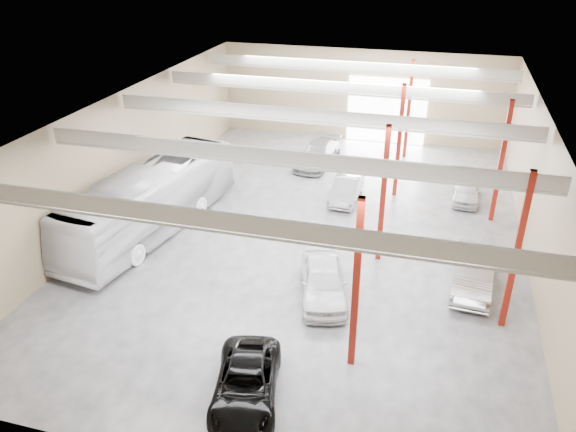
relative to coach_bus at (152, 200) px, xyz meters
The scene contains 8 objects.
depot_shell 9.58m from the coach_bus, 17.31° to the left, with size 22.12×32.12×7.06m.
coach_bus is the anchor object (origin of this frame).
black_sedan 13.99m from the coach_bus, 49.57° to the right, with size 2.20×4.78×1.33m, color black.
car_row_a 11.03m from the coach_bus, 20.20° to the right, with size 1.99×4.95×1.69m, color white.
car_row_b 11.68m from the coach_bus, 35.23° to the left, with size 1.49×4.27×1.41m, color #A5A6AA.
car_row_c 13.61m from the coach_bus, 61.37° to the left, with size 2.18×5.37×1.56m, color gray.
car_right_near 16.88m from the coach_bus, ahead, with size 1.71×4.91×1.62m, color #B5B4BA.
car_right_far 18.71m from the coach_bus, 27.33° to the left, with size 1.57×3.89×1.33m, color silver.
Camera 1 is at (5.90, -26.70, 14.75)m, focal length 35.00 mm.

